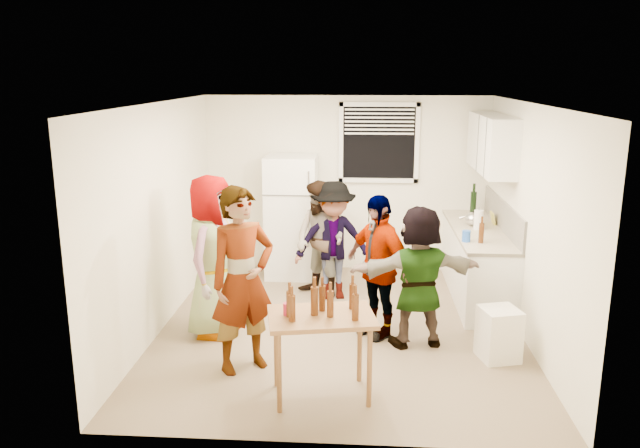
# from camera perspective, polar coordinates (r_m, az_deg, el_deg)

# --- Properties ---
(room) EXTENTS (4.00, 4.50, 2.50)m
(room) POSITION_cam_1_polar(r_m,az_deg,el_deg) (7.14, 1.83, -9.50)
(room) COLOR white
(room) RESTS_ON ground
(window) EXTENTS (1.12, 0.10, 1.06)m
(window) POSITION_cam_1_polar(r_m,az_deg,el_deg) (8.82, 5.41, 7.40)
(window) COLOR white
(window) RESTS_ON room
(refrigerator) EXTENTS (0.70, 0.70, 1.70)m
(refrigerator) POSITION_cam_1_polar(r_m,az_deg,el_deg) (8.72, -2.60, 0.70)
(refrigerator) COLOR white
(refrigerator) RESTS_ON ground
(counter_lower) EXTENTS (0.60, 2.20, 0.86)m
(counter_lower) POSITION_cam_1_polar(r_m,az_deg,el_deg) (8.20, 14.13, -3.60)
(counter_lower) COLOR white
(counter_lower) RESTS_ON ground
(countertop) EXTENTS (0.64, 2.22, 0.04)m
(countertop) POSITION_cam_1_polar(r_m,az_deg,el_deg) (8.08, 14.32, -0.56)
(countertop) COLOR #C4B69B
(countertop) RESTS_ON counter_lower
(backsplash) EXTENTS (0.03, 2.20, 0.36)m
(backsplash) POSITION_cam_1_polar(r_m,az_deg,el_deg) (8.10, 16.39, 0.79)
(backsplash) COLOR #B4AEA4
(backsplash) RESTS_ON countertop
(upper_cabinets) EXTENTS (0.34, 1.60, 0.70)m
(upper_cabinets) POSITION_cam_1_polar(r_m,az_deg,el_deg) (8.12, 15.43, 7.12)
(upper_cabinets) COLOR white
(upper_cabinets) RESTS_ON room
(kettle) EXTENTS (0.30, 0.27, 0.20)m
(kettle) POSITION_cam_1_polar(r_m,az_deg,el_deg) (8.23, 13.79, -0.14)
(kettle) COLOR silver
(kettle) RESTS_ON countertop
(paper_towel) EXTENTS (0.11, 0.11, 0.25)m
(paper_towel) POSITION_cam_1_polar(r_m,az_deg,el_deg) (8.04, 14.24, -0.48)
(paper_towel) COLOR white
(paper_towel) RESTS_ON countertop
(wine_bottle) EXTENTS (0.08, 0.08, 0.33)m
(wine_bottle) POSITION_cam_1_polar(r_m,az_deg,el_deg) (8.83, 13.77, 0.81)
(wine_bottle) COLOR black
(wine_bottle) RESTS_ON countertop
(beer_bottle_counter) EXTENTS (0.06, 0.06, 0.23)m
(beer_bottle_counter) POSITION_cam_1_polar(r_m,az_deg,el_deg) (7.42, 14.48, -1.68)
(beer_bottle_counter) COLOR #47230C
(beer_bottle_counter) RESTS_ON countertop
(blue_cup) EXTENTS (0.10, 0.10, 0.13)m
(blue_cup) POSITION_cam_1_polar(r_m,az_deg,el_deg) (7.44, 13.20, -1.57)
(blue_cup) COLOR blue
(blue_cup) RESTS_ON countertop
(picture_frame) EXTENTS (0.02, 0.18, 0.15)m
(picture_frame) POSITION_cam_1_polar(r_m,az_deg,el_deg) (8.36, 15.52, 0.52)
(picture_frame) COLOR gold
(picture_frame) RESTS_ON countertop
(trash_bin) EXTENTS (0.44, 0.44, 0.53)m
(trash_bin) POSITION_cam_1_polar(r_m,az_deg,el_deg) (6.59, 16.02, -9.76)
(trash_bin) COLOR white
(trash_bin) RESTS_ON ground
(serving_table) EXTENTS (1.01, 0.77, 0.77)m
(serving_table) POSITION_cam_1_polar(r_m,az_deg,el_deg) (5.79, 0.12, -15.40)
(serving_table) COLOR brown
(serving_table) RESTS_ON ground
(beer_bottle_table) EXTENTS (0.07, 0.07, 0.25)m
(beer_bottle_table) POSITION_cam_1_polar(r_m,az_deg,el_deg) (5.46, -0.51, -8.29)
(beer_bottle_table) COLOR #47230C
(beer_bottle_table) RESTS_ON serving_table
(red_cup) EXTENTS (0.08, 0.08, 0.11)m
(red_cup) POSITION_cam_1_polar(r_m,az_deg,el_deg) (5.47, -2.98, -8.27)
(red_cup) COLOR maroon
(red_cup) RESTS_ON serving_table
(guest_grey) EXTENTS (1.90, 1.18, 0.56)m
(guest_grey) POSITION_cam_1_polar(r_m,az_deg,el_deg) (7.13, -9.54, -9.76)
(guest_grey) COLOR gray
(guest_grey) RESTS_ON ground
(guest_stripe) EXTENTS (1.61, 1.83, 0.43)m
(guest_stripe) POSITION_cam_1_polar(r_m,az_deg,el_deg) (6.32, -6.84, -12.87)
(guest_stripe) COLOR #141933
(guest_stripe) RESTS_ON ground
(guest_back_left) EXTENTS (1.54, 1.62, 0.57)m
(guest_back_left) POSITION_cam_1_polar(r_m,az_deg,el_deg) (8.08, 0.06, -6.66)
(guest_back_left) COLOR brown
(guest_back_left) RESTS_ON ground
(guest_back_right) EXTENTS (1.21, 1.65, 0.56)m
(guest_back_right) POSITION_cam_1_polar(r_m,az_deg,el_deg) (8.07, 1.19, -6.70)
(guest_back_right) COLOR #424147
(guest_back_right) RESTS_ON ground
(guest_black) EXTENTS (1.79, 1.73, 0.38)m
(guest_black) POSITION_cam_1_polar(r_m,az_deg,el_deg) (7.02, 5.12, -9.97)
(guest_black) COLOR black
(guest_black) RESTS_ON ground
(guest_orange) EXTENTS (1.68, 1.77, 0.45)m
(guest_orange) POSITION_cam_1_polar(r_m,az_deg,el_deg) (6.84, 8.76, -10.77)
(guest_orange) COLOR #C27F45
(guest_orange) RESTS_ON ground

